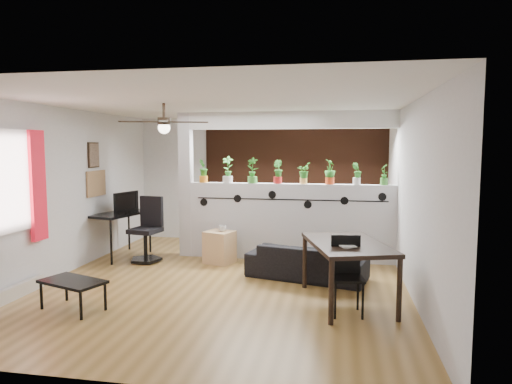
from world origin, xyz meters
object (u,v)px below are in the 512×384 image
Objects in this scene: potted_plant_2 at (252,169)px; potted_plant_5 at (330,171)px; potted_plant_0 at (203,170)px; potted_plant_4 at (304,172)px; office_chair at (147,234)px; cube_shelf at (220,247)px; potted_plant_1 at (228,169)px; potted_plant_7 at (384,174)px; cup at (222,228)px; folding_chair at (346,268)px; ceiling_fan at (164,124)px; sofa at (307,262)px; dining_table at (347,249)px; potted_plant_6 at (357,173)px; coffee_table at (73,283)px; computer_desk at (120,217)px; potted_plant_3 at (278,171)px.

potted_plant_5 is (1.35, 0.00, -0.02)m from potted_plant_2.
potted_plant_0 reaches higher than potted_plant_4.
cube_shelf is at bearing 4.66° from office_chair.
potted_plant_7 is (2.71, 0.00, -0.06)m from potted_plant_1.
cup is 0.15× the size of folding_chair.
ceiling_fan is 2.94m from sofa.
dining_table is at bearing -7.17° from ceiling_fan.
potted_plant_6 is 0.22× the size of sofa.
dining_table is 0.37m from folding_chair.
coffee_table is (-3.03, -2.97, -1.25)m from potted_plant_5.
potted_plant_5 is at bearing 10.14° from office_chair.
potted_plant_7 is 2.37m from dining_table.
potted_plant_0 is at bearing 180.00° from potted_plant_4.
potted_plant_0 reaches higher than potted_plant_7.
folding_chair is (-0.20, -2.45, -1.00)m from potted_plant_6.
computer_desk is (-4.18, -0.34, -0.82)m from potted_plant_6.
ceiling_fan is 3.21× the size of potted_plant_4.
potted_plant_1 is 2.14m from computer_desk.
office_chair is at bearing -156.92° from potted_plant_1.
computer_desk is at bearing 134.80° from ceiling_fan.
potted_plant_2 reaches higher than potted_plant_7.
sofa is 12.57× the size of cup.
potted_plant_1 is 1.81m from potted_plant_5.
potted_plant_7 is 2.72m from folding_chair.
folding_chair is at bearing 126.72° from sofa.
folding_chair reaches higher than computer_desk.
potted_plant_2 is 0.27× the size of sofa.
potted_plant_0 is at bearing 180.00° from potted_plant_7.
cube_shelf reaches higher than sofa.
office_chair is (-2.81, 0.55, 0.24)m from sofa.
folding_chair is (1.61, -2.45, -1.05)m from potted_plant_2.
potted_plant_3 is at bearing 0.00° from potted_plant_0.
potted_plant_4 is 0.90m from potted_plant_6.
sofa is 3.08× the size of cube_shelf.
dining_table is at bearing -71.15° from potted_plant_4.
potted_plant_6 reaches higher than coffee_table.
potted_plant_2 is (0.45, 0.00, -0.01)m from potted_plant_1.
cube_shelf reaches higher than coffee_table.
potted_plant_4 is (1.35, 0.00, -0.05)m from potted_plant_1.
potted_plant_2 is 0.42× the size of office_chair.
potted_plant_1 is 2.30m from sofa.
potted_plant_2 is at bearing 62.86° from ceiling_fan.
folding_chair reaches higher than coffee_table.
potted_plant_0 is 1.16× the size of potted_plant_7.
ceiling_fan is at bearing -45.20° from computer_desk.
cup is (-1.34, -0.45, -0.94)m from potted_plant_4.
potted_plant_5 is 1.14× the size of potted_plant_6.
potted_plant_3 is 1.82m from sofa.
potted_plant_7 is at bearing 4.20° from computer_desk.
potted_plant_6 is (1.35, -0.00, -0.02)m from potted_plant_3.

